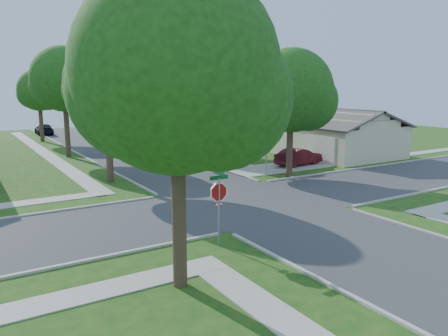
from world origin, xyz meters
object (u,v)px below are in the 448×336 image
Objects in this scene: tree_e_mid at (166,85)px; tree_ne_corner at (292,94)px; house_ne_near at (322,137)px; tree_e_far at (121,88)px; car_curb_east at (151,146)px; tree_sw_corner at (178,81)px; stop_sign_sw at (219,195)px; tree_w_mid at (65,82)px; car_curb_west at (44,129)px; stop_sign_ne at (266,148)px; tree_w_near at (107,86)px; house_ne_far at (221,123)px; tree_w_far at (39,92)px; car_driveway at (299,157)px; tree_e_near at (233,93)px.

tree_ne_corner is (1.60, -16.80, -0.66)m from tree_e_mid.
tree_e_mid is 15.77m from house_ne_near.
tree_e_far is 16.86m from car_curb_east.
tree_sw_corner is 17.78m from tree_ne_corner.
stop_sign_sw is at bearing -110.20° from tree_e_mid.
tree_sw_corner is at bearing -140.93° from tree_ne_corner.
car_curb_west is at bearing 86.01° from tree_w_mid.
tree_w_near reaches higher than stop_sign_ne.
tree_e_mid is (9.46, 25.71, 4.22)m from stop_sign_sw.
tree_w_near is at bearing -128.08° from tree_e_mid.
stop_sign_ne is at bearing -90.10° from tree_e_far.
tree_e_mid is 1.03× the size of tree_w_near.
house_ne_far is at bearing 68.77° from tree_ne_corner.
tree_w_mid is 0.70× the size of house_ne_far.
tree_w_far is 30.87m from car_driveway.
house_ne_far reaches higher than car_curb_east.
tree_e_near is 1.76× the size of car_curb_west.
tree_e_near is 1.80× the size of car_curb_east.
tree_w_far is at bearing 81.05° from car_curb_west.
car_driveway is 13.54m from car_curb_east.
stop_sign_ne is at bearing -114.93° from house_ne_far.
tree_w_near is 0.66× the size of house_ne_far.
car_driveway is at bearing 40.75° from tree_ne_corner.
tree_ne_corner is 1.88× the size of car_curb_east.
tree_e_far is 27.85m from car_driveway.
stop_sign_ne is 0.71× the size of car_driveway.
tree_e_mid is 2.21× the size of car_driveway.
stop_sign_ne is 11.07m from tree_w_near.
house_ne_near is (11.24, -23.01, -4.46)m from tree_e_far.
tree_w_mid is (0.00, 12.00, 0.37)m from tree_w_near.
car_driveway is (14.45, 11.83, -1.34)m from stop_sign_sw.
car_driveway is 36.85m from car_curb_west.
tree_e_mid is 9.40m from tree_w_mid.
stop_sign_ne is 37.79m from car_curb_west.
tree_e_far is 9.42m from tree_w_far.
car_curb_east is (-2.80, -2.80, -5.47)m from tree_e_mid.
tree_w_far reaches higher than house_ne_far.
tree_w_near reaches higher than car_curb_east.
house_ne_far is at bearing 58.45° from stop_sign_sw.
stop_sign_ne is at bearing 45.00° from stop_sign_sw.
stop_sign_sw is 46.37m from car_curb_west.
stop_sign_sw is 0.22× the size of house_ne_far.
tree_sw_corner is at bearing -123.06° from house_ne_far.
tree_ne_corner is at bearing 123.40° from car_driveway.
stop_sign_sw is 27.71m from tree_e_mid.
stop_sign_ne reaches higher than car_curb_east.
stop_sign_ne is at bearing -90.68° from tree_e_near.
tree_e_near is 0.96× the size of tree_ne_corner.
car_driveway is (-6.24, -3.87, -0.83)m from house_ne_near.
tree_w_mid is 1.10× the size of tree_ne_corner.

